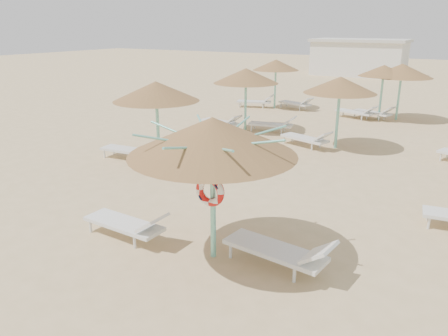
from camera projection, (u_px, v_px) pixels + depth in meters
The scene contains 6 objects.
ground at pixel (202, 253), 8.99m from camera, with size 120.00×120.00×0.00m, color tan.
main_palapa at pixel (212, 137), 8.10m from camera, with size 3.20×3.20×2.87m.
lounger_main_a at pixel (128, 224), 9.50m from camera, with size 2.08×0.69×0.75m.
lounger_main_b at pixel (281, 251), 8.32m from camera, with size 2.25×0.89×0.79m.
palapa_field at pixel (421, 88), 15.81m from camera, with size 20.73×14.29×2.72m.
service_hut at pixel (359, 57), 39.94m from camera, with size 8.40×4.40×3.25m.
Camera 1 is at (4.50, -6.63, 4.48)m, focal length 35.00 mm.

